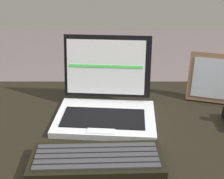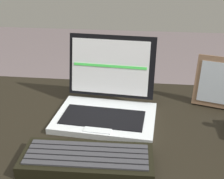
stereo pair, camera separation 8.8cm
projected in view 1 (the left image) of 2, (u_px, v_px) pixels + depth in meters
desk at (105, 148)px, 0.88m from camera, size 1.70×0.73×0.73m
laptop_front at (105, 102)px, 0.93m from camera, size 0.32×0.28×0.24m
external_keyboard at (97, 161)px, 0.72m from camera, size 0.33×0.14×0.04m
photo_frame at (211, 78)px, 1.01m from camera, size 0.16×0.09×0.17m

